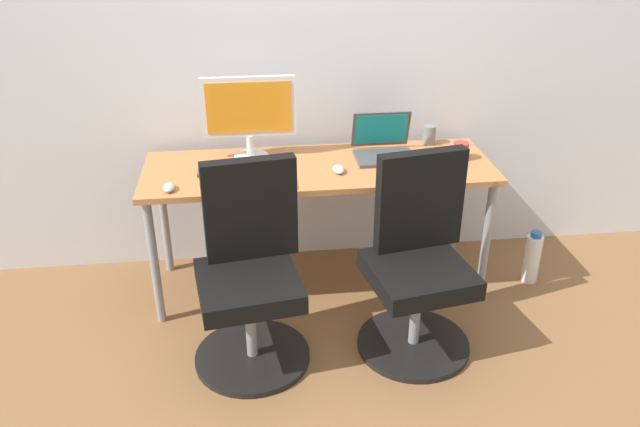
{
  "coord_description": "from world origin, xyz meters",
  "views": [
    {
      "loc": [
        -0.35,
        -3.0,
        1.99
      ],
      "look_at": [
        0.0,
        -0.05,
        0.46
      ],
      "focal_mm": 35.87,
      "sensor_mm": 36.0,
      "label": 1
    }
  ],
  "objects_px": {
    "office_chair_left": "(250,276)",
    "desktop_monitor": "(249,112)",
    "coffee_mug": "(461,151)",
    "open_laptop": "(383,146)",
    "water_bottle_on_floor": "(532,258)",
    "office_chair_right": "(418,265)"
  },
  "relations": [
    {
      "from": "office_chair_right",
      "to": "coffee_mug",
      "type": "relative_size",
      "value": 10.22
    },
    {
      "from": "desktop_monitor",
      "to": "open_laptop",
      "type": "bearing_deg",
      "value": -4.57
    },
    {
      "from": "coffee_mug",
      "to": "office_chair_right",
      "type": "bearing_deg",
      "value": -122.5
    },
    {
      "from": "desktop_monitor",
      "to": "office_chair_left",
      "type": "bearing_deg",
      "value": -93.0
    },
    {
      "from": "desktop_monitor",
      "to": "water_bottle_on_floor",
      "type": "bearing_deg",
      "value": -9.99
    },
    {
      "from": "desktop_monitor",
      "to": "coffee_mug",
      "type": "distance_m",
      "value": 1.12
    },
    {
      "from": "office_chair_right",
      "to": "water_bottle_on_floor",
      "type": "relative_size",
      "value": 3.03
    },
    {
      "from": "coffee_mug",
      "to": "open_laptop",
      "type": "bearing_deg",
      "value": 165.63
    },
    {
      "from": "office_chair_left",
      "to": "open_laptop",
      "type": "relative_size",
      "value": 3.03
    },
    {
      "from": "water_bottle_on_floor",
      "to": "open_laptop",
      "type": "distance_m",
      "value": 1.06
    },
    {
      "from": "office_chair_left",
      "to": "open_laptop",
      "type": "bearing_deg",
      "value": 41.31
    },
    {
      "from": "office_chair_right",
      "to": "office_chair_left",
      "type": "bearing_deg",
      "value": 179.97
    },
    {
      "from": "open_laptop",
      "to": "water_bottle_on_floor",
      "type": "bearing_deg",
      "value": -14.42
    },
    {
      "from": "office_chair_left",
      "to": "desktop_monitor",
      "type": "height_order",
      "value": "desktop_monitor"
    },
    {
      "from": "water_bottle_on_floor",
      "to": "coffee_mug",
      "type": "height_order",
      "value": "coffee_mug"
    },
    {
      "from": "water_bottle_on_floor",
      "to": "coffee_mug",
      "type": "distance_m",
      "value": 0.76
    },
    {
      "from": "office_chair_right",
      "to": "open_laptop",
      "type": "bearing_deg",
      "value": 93.75
    },
    {
      "from": "office_chair_left",
      "to": "open_laptop",
      "type": "height_order",
      "value": "office_chair_left"
    },
    {
      "from": "office_chair_left",
      "to": "coffee_mug",
      "type": "relative_size",
      "value": 10.22
    },
    {
      "from": "open_laptop",
      "to": "coffee_mug",
      "type": "bearing_deg",
      "value": -14.37
    },
    {
      "from": "office_chair_left",
      "to": "desktop_monitor",
      "type": "distance_m",
      "value": 0.89
    },
    {
      "from": "office_chair_left",
      "to": "coffee_mug",
      "type": "bearing_deg",
      "value": 25.88
    }
  ]
}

